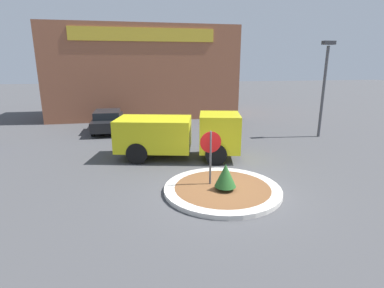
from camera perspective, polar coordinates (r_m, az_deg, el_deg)
name	(u,v)px	position (r m, az deg, el deg)	size (l,w,h in m)	color
ground_plane	(222,191)	(10.19, 5.78, -8.98)	(120.00, 120.00, 0.00)	#474749
traffic_island	(222,189)	(10.16, 5.79, -8.59)	(3.91, 3.91, 0.15)	beige
stop_sign	(211,149)	(9.98, 3.56, -0.99)	(0.72, 0.07, 2.00)	#4C4C51
island_shrub	(225,175)	(9.78, 6.40, -5.94)	(0.70, 0.70, 0.88)	brown
utility_truck	(178,134)	(13.34, -2.65, 1.96)	(5.71, 3.23, 2.02)	gold
storefront_building	(143,72)	(25.18, -9.28, 13.33)	(14.25, 6.07, 6.88)	#93563D
parked_sedan_black	(108,120)	(19.60, -15.72, 4.39)	(1.80, 4.37, 1.32)	black
light_pole	(324,81)	(18.62, 23.92, 10.92)	(0.70, 0.30, 5.33)	#4C4C51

